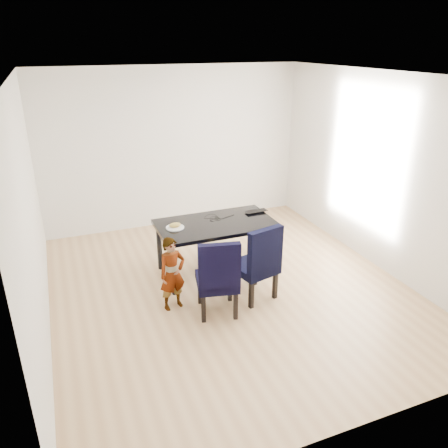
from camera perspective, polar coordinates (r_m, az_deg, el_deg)
name	(u,v)px	position (r m, az deg, el deg)	size (l,w,h in m)	color
floor	(230,288)	(5.88, 0.73, -8.40)	(4.50, 5.00, 0.01)	tan
ceiling	(231,74)	(5.04, 0.89, 18.95)	(4.50, 5.00, 0.01)	white
wall_back	(174,148)	(7.60, -6.53, 9.81)	(4.50, 0.01, 2.70)	white
wall_front	(362,296)	(3.35, 17.61, -8.90)	(4.50, 0.01, 2.70)	white
wall_left	(29,218)	(4.96, -24.07, 0.74)	(0.01, 5.00, 2.70)	white
wall_right	(380,173)	(6.48, 19.69, 6.32)	(0.01, 5.00, 2.70)	silver
dining_table	(216,247)	(6.11, -1.04, -3.09)	(1.60, 0.90, 0.75)	black
chair_left	(217,275)	(5.18, -0.92, -6.66)	(0.48, 0.50, 1.00)	black
chair_right	(254,261)	(5.49, 3.92, -4.81)	(0.49, 0.51, 1.01)	black
child	(172,274)	(5.30, -6.76, -6.47)	(0.34, 0.22, 0.93)	red
plate	(175,227)	(5.83, -6.41, -0.45)	(0.24, 0.24, 0.01)	silver
sandwich	(175,225)	(5.80, -6.44, -0.13)	(0.16, 0.08, 0.06)	olive
laptop	(255,210)	(6.37, 4.03, 1.78)	(0.33, 0.21, 0.03)	black
cable_tangle	(215,219)	(6.06, -1.16, 0.60)	(0.15, 0.15, 0.01)	black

